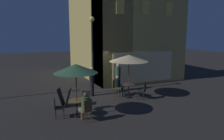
% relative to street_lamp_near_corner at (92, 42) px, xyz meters
% --- Properties ---
extents(ground_plane, '(60.00, 60.00, 0.00)m').
position_rel_street_lamp_near_corner_xyz_m(ground_plane, '(0.11, -0.30, -3.12)').
color(ground_plane, '#2B2826').
extents(cafe_building, '(6.83, 8.82, 7.28)m').
position_rel_street_lamp_near_corner_xyz_m(cafe_building, '(3.08, 3.59, 0.52)').
color(cafe_building, tan).
rests_on(cafe_building, ground).
extents(street_lamp_near_corner, '(0.31, 0.31, 4.62)m').
position_rel_street_lamp_near_corner_xyz_m(street_lamp_near_corner, '(0.00, 0.00, 0.00)').
color(street_lamp_near_corner, black).
rests_on(street_lamp_near_corner, ground).
extents(menu_sandwich_board, '(0.83, 0.78, 0.92)m').
position_rel_street_lamp_near_corner_xyz_m(menu_sandwich_board, '(-2.13, -1.75, -2.65)').
color(menu_sandwich_board, black).
rests_on(menu_sandwich_board, ground).
extents(cafe_table_0, '(0.74, 0.74, 0.77)m').
position_rel_street_lamp_near_corner_xyz_m(cafe_table_0, '(1.55, -1.73, -2.55)').
color(cafe_table_0, black).
rests_on(cafe_table_0, ground).
extents(cafe_table_1, '(0.74, 0.74, 0.75)m').
position_rel_street_lamp_near_corner_xyz_m(cafe_table_1, '(-1.94, -3.35, -2.57)').
color(cafe_table_1, black).
rests_on(cafe_table_1, ground).
extents(patio_umbrella_0, '(2.20, 2.20, 2.47)m').
position_rel_street_lamp_near_corner_xyz_m(patio_umbrella_0, '(1.55, -1.73, -0.85)').
color(patio_umbrella_0, black).
rests_on(patio_umbrella_0, ground).
extents(patio_umbrella_1, '(1.92, 1.92, 2.38)m').
position_rel_street_lamp_near_corner_xyz_m(patio_umbrella_1, '(-1.94, -3.35, -0.95)').
color(patio_umbrella_1, black).
rests_on(patio_umbrella_1, ground).
extents(cafe_chair_0, '(0.62, 0.62, 0.94)m').
position_rel_street_lamp_near_corner_xyz_m(cafe_chair_0, '(2.14, -2.33, -2.56)').
color(cafe_chair_0, black).
rests_on(cafe_chair_0, ground).
extents(cafe_chair_1, '(0.60, 0.60, 0.99)m').
position_rel_street_lamp_near_corner_xyz_m(cafe_chair_1, '(1.04, -1.10, -2.53)').
color(cafe_chair_1, '#563F17').
rests_on(cafe_chair_1, ground).
extents(cafe_chair_2, '(0.56, 0.56, 0.96)m').
position_rel_street_lamp_near_corner_xyz_m(cafe_chair_2, '(-1.35, -2.74, -2.54)').
color(cafe_chair_2, black).
rests_on(cafe_chair_2, ground).
extents(cafe_chair_3, '(0.51, 0.51, 0.90)m').
position_rel_street_lamp_near_corner_xyz_m(cafe_chair_3, '(-2.77, -3.19, -2.57)').
color(cafe_chair_3, black).
rests_on(cafe_chair_3, ground).
extents(cafe_chair_4, '(0.47, 0.47, 0.99)m').
position_rel_street_lamp_near_corner_xyz_m(cafe_chair_4, '(-1.73, -4.15, -2.53)').
color(cafe_chair_4, brown).
rests_on(cafe_chair_4, ground).
extents(patron_seated_0, '(0.52, 0.54, 1.21)m').
position_rel_street_lamp_near_corner_xyz_m(patron_seated_0, '(1.14, -1.22, -2.43)').
color(patron_seated_0, '#263F2C').
rests_on(patron_seated_0, ground).
extents(patron_seated_1, '(0.44, 0.54, 1.27)m').
position_rel_street_lamp_near_corner_xyz_m(patron_seated_1, '(-1.76, -4.01, -2.41)').
color(patron_seated_1, '#787556').
rests_on(patron_seated_1, ground).
extents(patron_standing_2, '(0.34, 0.34, 1.76)m').
position_rel_street_lamp_near_corner_xyz_m(patron_standing_2, '(1.60, -0.22, -2.23)').
color(patron_standing_2, black).
rests_on(patron_standing_2, ground).
extents(patron_standing_3, '(0.30, 0.30, 1.72)m').
position_rel_street_lamp_near_corner_xyz_m(patron_standing_3, '(-0.24, -0.52, -2.25)').
color(patron_standing_3, black).
rests_on(patron_standing_3, ground).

